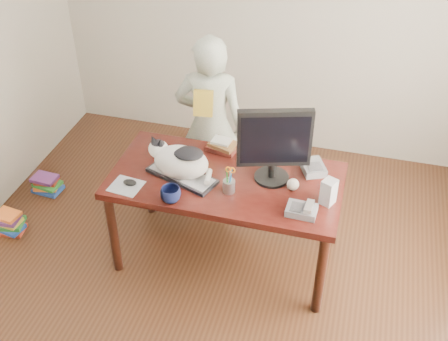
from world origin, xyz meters
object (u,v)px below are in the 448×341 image
at_px(desk, 229,188).
at_px(book_pile_b, 47,184).
at_px(coffee_mug, 171,195).
at_px(baseball, 293,184).
at_px(book_pile_a, 8,223).
at_px(mouse, 130,182).
at_px(pen_cup, 229,185).
at_px(speaker, 329,192).
at_px(monitor, 274,142).
at_px(cat, 179,160).
at_px(keyboard, 182,176).
at_px(phone, 302,210).
at_px(person, 210,125).
at_px(calculator, 313,167).
at_px(book_stack, 223,146).

height_order(desk, book_pile_b, desk).
distance_m(coffee_mug, book_pile_b, 1.75).
bearing_deg(baseball, book_pile_a, -174.89).
height_order(mouse, book_pile_a, mouse).
xyz_separation_m(pen_cup, baseball, (0.41, 0.14, -0.02)).
relative_size(coffee_mug, speaker, 0.74).
relative_size(monitor, mouse, 5.53).
bearing_deg(book_pile_b, cat, -16.58).
bearing_deg(keyboard, mouse, -130.75).
bearing_deg(baseball, cat, -175.00).
relative_size(phone, person, 0.13).
xyz_separation_m(desk, calculator, (0.57, 0.16, 0.18)).
relative_size(desk, book_stack, 6.58).
height_order(desk, phone, phone).
xyz_separation_m(book_pile_a, book_pile_b, (0.03, 0.55, -0.02)).
relative_size(cat, book_stack, 2.01).
bearing_deg(pen_cup, phone, -10.09).
relative_size(coffee_mug, book_pile_a, 0.49).
relative_size(pen_cup, speaker, 1.15).
height_order(cat, person, person).
distance_m(keyboard, person, 0.69).
distance_m(monitor, pen_cup, 0.41).
xyz_separation_m(desk, book_stack, (-0.11, 0.25, 0.18)).
bearing_deg(desk, book_pile_b, 171.03).
height_order(pen_cup, book_stack, pen_cup).
xyz_separation_m(speaker, book_pile_b, (-2.43, 0.43, -0.77)).
bearing_deg(person, mouse, 62.90).
xyz_separation_m(phone, speaker, (0.14, 0.15, 0.06)).
xyz_separation_m(desk, person, (-0.29, 0.53, 0.15)).
height_order(keyboard, speaker, speaker).
relative_size(monitor, speaker, 3.07).
relative_size(keyboard, calculator, 2.22).
xyz_separation_m(calculator, person, (-0.86, 0.37, -0.02)).
distance_m(keyboard, coffee_mug, 0.26).
height_order(book_stack, calculator, book_stack).
distance_m(book_stack, calculator, 0.68).
bearing_deg(keyboard, coffee_mug, -67.47).
relative_size(mouse, book_pile_a, 0.37).
bearing_deg(monitor, desk, 159.22).
xyz_separation_m(monitor, phone, (0.25, -0.29, -0.28)).
distance_m(calculator, book_pile_b, 2.40).
distance_m(monitor, book_pile_a, 2.30).
relative_size(phone, book_stack, 0.81).
distance_m(desk, phone, 0.67).
bearing_deg(monitor, calculator, 18.20).
bearing_deg(calculator, phone, -115.59).
distance_m(pen_cup, person, 0.83).
height_order(pen_cup, mouse, pen_cup).
relative_size(monitor, book_pile_b, 2.15).
bearing_deg(coffee_mug, baseball, 23.87).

